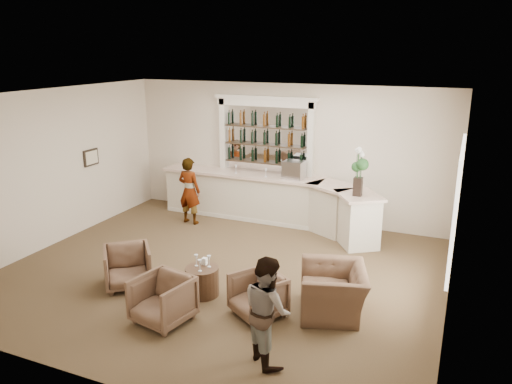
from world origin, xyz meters
TOP-DOWN VIEW (x-y plane):
  - ground at (0.00, 0.00)m, footprint 8.00×8.00m
  - room_shell at (0.16, 0.71)m, footprint 8.04×7.02m
  - bar_counter at (-0.16, 3.00)m, footprint 5.72×1.80m
  - back_bar_alcove at (-0.50, 3.41)m, footprint 2.64×0.25m
  - cocktail_table at (0.10, -0.91)m, footprint 0.58×0.58m
  - sommelier at (-1.97, 2.20)m, footprint 0.62×0.44m
  - guest at (1.82, -2.21)m, footprint 0.93×0.92m
  - armchair_left at (-1.27, -1.15)m, footprint 1.12×1.12m
  - armchair_center at (-0.02, -1.93)m, footprint 0.94×0.96m
  - armchair_right at (1.24, -1.16)m, footprint 1.03×1.03m
  - armchair_far at (2.32, -0.62)m, footprint 1.33×1.42m
  - espresso_machine at (0.36, 3.10)m, footprint 0.50×0.43m
  - flower_vase at (2.04, 2.27)m, footprint 0.27×0.27m
  - wine_glass_bar_left at (-0.30, 2.97)m, footprint 0.07×0.07m
  - wine_glass_bar_right at (-1.11, 3.01)m, footprint 0.07×0.07m
  - wine_glass_tbl_a at (-0.02, -0.88)m, footprint 0.07×0.07m
  - wine_glass_tbl_b at (0.20, -0.83)m, footprint 0.07×0.07m
  - wine_glass_tbl_c at (0.14, -1.04)m, footprint 0.07×0.07m
  - napkin_holder at (0.08, -0.77)m, footprint 0.08×0.08m

SIDE VIEW (x-z plane):
  - ground at x=0.00m, z-range 0.00..0.00m
  - cocktail_table at x=0.10m, z-range 0.00..0.50m
  - armchair_right at x=1.24m, z-range 0.00..0.69m
  - armchair_left at x=-1.27m, z-range 0.00..0.73m
  - armchair_center at x=-0.02m, z-range 0.00..0.74m
  - armchair_far at x=2.32m, z-range 0.00..0.76m
  - napkin_holder at x=0.08m, z-range 0.50..0.62m
  - bar_counter at x=-0.16m, z-range 0.00..1.14m
  - wine_glass_tbl_a at x=-0.02m, z-range 0.50..0.71m
  - wine_glass_tbl_b at x=0.20m, z-range 0.50..0.71m
  - wine_glass_tbl_c at x=0.14m, z-range 0.50..0.71m
  - guest at x=1.82m, z-range 0.00..1.51m
  - sommelier at x=-1.97m, z-range 0.00..1.62m
  - wine_glass_bar_left at x=-0.30m, z-range 1.14..1.35m
  - wine_glass_bar_right at x=-1.11m, z-range 1.14..1.35m
  - espresso_machine at x=0.36m, z-range 1.14..1.56m
  - flower_vase at x=2.04m, z-range 1.20..2.23m
  - back_bar_alcove at x=-0.50m, z-range 0.53..3.53m
  - room_shell at x=0.16m, z-range 0.68..4.00m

